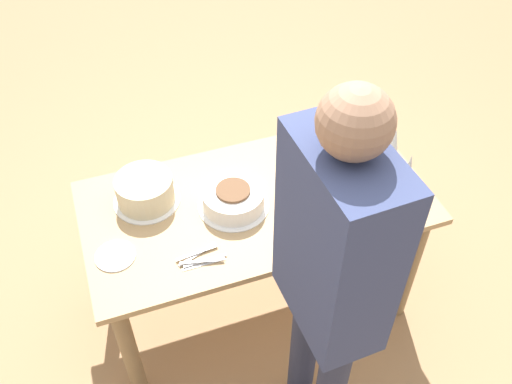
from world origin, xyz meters
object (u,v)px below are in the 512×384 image
at_px(cake_center_white, 233,198).
at_px(cake_back_decorated, 145,190).
at_px(wine_glass_near, 408,170).
at_px(cake_front_chocolate, 333,186).
at_px(person_cutting, 332,272).
at_px(wine_glass_far, 394,144).

bearing_deg(cake_center_white, cake_back_decorated, 156.21).
bearing_deg(wine_glass_near, cake_back_decorated, 162.13).
bearing_deg(cake_front_chocolate, cake_back_decorated, 163.82).
distance_m(cake_center_white, cake_back_decorated, 0.37).
height_order(cake_front_chocolate, person_cutting, person_cutting).
xyz_separation_m(cake_front_chocolate, person_cutting, (-0.30, -0.58, 0.27)).
relative_size(cake_front_chocolate, person_cutting, 0.18).
bearing_deg(wine_glass_far, cake_back_decorated, 170.85).
distance_m(cake_front_chocolate, wine_glass_far, 0.32).
distance_m(cake_front_chocolate, wine_glass_near, 0.31).
height_order(cake_center_white, wine_glass_near, wine_glass_near).
bearing_deg(person_cutting, wine_glass_near, -53.22).
xyz_separation_m(cake_center_white, cake_front_chocolate, (0.42, -0.07, -0.01)).
relative_size(cake_front_chocolate, wine_glass_far, 1.36).
relative_size(cake_back_decorated, wine_glass_near, 1.21).
distance_m(cake_back_decorated, person_cutting, 0.95).
bearing_deg(cake_center_white, person_cutting, -79.89).
bearing_deg(person_cutting, cake_back_decorated, 27.02).
relative_size(cake_front_chocolate, cake_back_decorated, 1.11).
xyz_separation_m(cake_front_chocolate, wine_glass_near, (0.27, -0.11, 0.11)).
relative_size(wine_glass_far, person_cutting, 0.13).
xyz_separation_m(cake_back_decorated, wine_glass_near, (1.03, -0.33, 0.09)).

